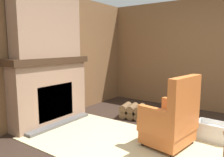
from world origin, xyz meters
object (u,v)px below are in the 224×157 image
object	(u,v)px
armchair	(171,121)
storage_case	(59,54)
firewood_stack	(133,111)
oil_lamp_vase	(38,52)
laundry_basket	(214,132)

from	to	relation	value
armchair	storage_case	world-z (taller)	storage_case
firewood_stack	storage_case	world-z (taller)	storage_case
firewood_stack	storage_case	bearing A→B (deg)	-143.48
oil_lamp_vase	storage_case	distance (m)	0.48
oil_lamp_vase	armchair	bearing A→B (deg)	13.77
firewood_stack	laundry_basket	size ratio (longest dim) A/B	1.00
armchair	storage_case	distance (m)	2.42
firewood_stack	oil_lamp_vase	xyz separation A→B (m)	(-1.16, -1.33, 1.20)
firewood_stack	laundry_basket	world-z (taller)	laundry_basket
armchair	oil_lamp_vase	size ratio (longest dim) A/B	3.49
laundry_basket	armchair	bearing A→B (deg)	-129.47
armchair	laundry_basket	world-z (taller)	armchair
laundry_basket	oil_lamp_vase	size ratio (longest dim) A/B	1.74
firewood_stack	oil_lamp_vase	bearing A→B (deg)	-130.97
armchair	firewood_stack	bearing A→B (deg)	-26.27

